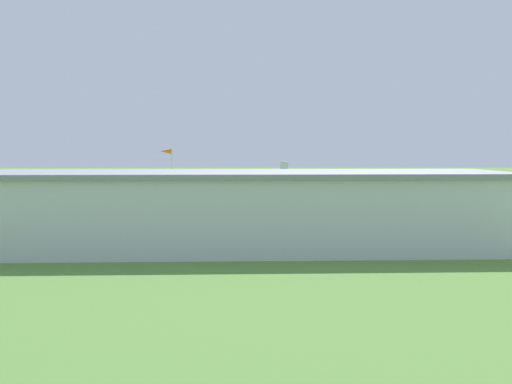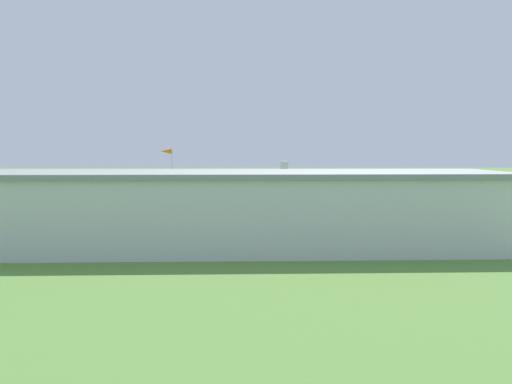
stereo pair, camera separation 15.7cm
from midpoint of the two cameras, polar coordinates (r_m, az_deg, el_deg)
ground_plane at (r=94.17m, az=1.89°, el=-1.23°), size 400.00×400.00×0.00m
hangar at (r=56.98m, az=-1.25°, el=-1.29°), size 38.55×14.83×5.52m
biplane at (r=89.63m, az=0.54°, el=0.91°), size 8.06×8.06×3.93m
car_orange at (r=72.75m, az=-16.07°, el=-2.00°), size 2.45×4.68×1.53m
person_watching_takeoff at (r=72.62m, az=14.81°, el=-2.00°), size 0.39×0.39×1.60m
person_near_hangar_door at (r=76.17m, az=-15.38°, el=-1.75°), size 0.53×0.53×1.67m
person_at_fence_line at (r=75.39m, az=6.56°, el=-1.66°), size 0.52×0.52×1.77m
windsock at (r=90.53m, az=-6.34°, el=2.54°), size 1.47×0.95×7.14m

